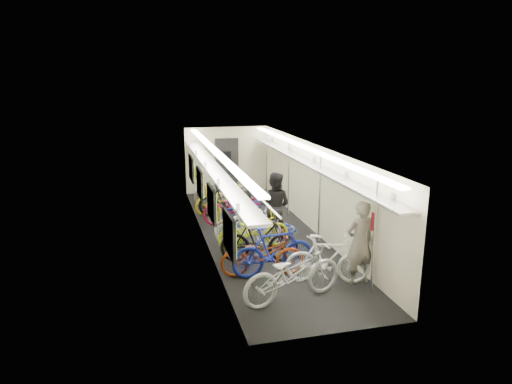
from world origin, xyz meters
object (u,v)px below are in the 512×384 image
bicycle_1 (273,250)px  passenger_near (359,243)px  backpack (378,221)px  bicycle_0 (293,273)px  passenger_mid (275,206)px

bicycle_1 → passenger_near: (1.58, -0.79, 0.32)m
bicycle_1 → backpack: size_ratio=4.87×
bicycle_0 → passenger_near: size_ratio=1.20×
passenger_mid → backpack: passenger_mid is taller
bicycle_1 → backpack: (1.99, -0.74, 0.72)m
bicycle_0 → backpack: bearing=-90.9°
bicycle_0 → passenger_near: passenger_near is taller
bicycle_1 → passenger_near: 1.79m
passenger_mid → backpack: (1.33, -2.95, 0.39)m
passenger_near → backpack: passenger_near is taller
bicycle_0 → bicycle_1: bearing=-12.6°
bicycle_0 → passenger_near: (1.55, 0.41, 0.32)m
bicycle_0 → bicycle_1: 1.20m
passenger_mid → backpack: bearing=148.2°
backpack → passenger_mid: bearing=102.8°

